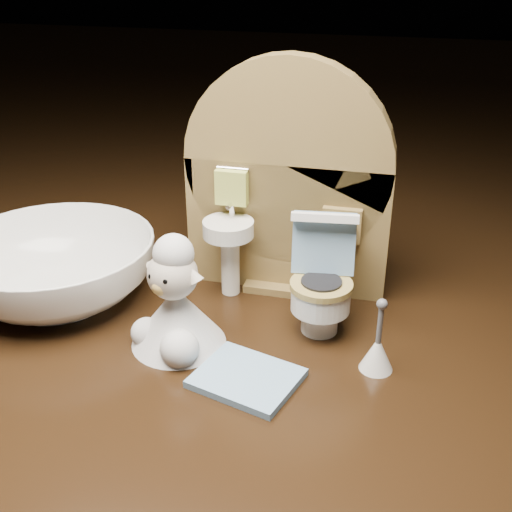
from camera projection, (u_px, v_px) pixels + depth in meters
The scene contains 6 objects.
backdrop_panel at pixel (286, 193), 0.40m from camera, with size 0.13×0.05×0.15m.
toy_toilet at pixel (322, 286), 0.38m from camera, with size 0.04×0.05×0.07m.
bath_mat at pixel (247, 378), 0.34m from camera, with size 0.05×0.04×0.00m, color #79A3C8.
toilet_brush at pixel (377, 351), 0.34m from camera, with size 0.02×0.02×0.04m.
plush_lamb at pixel (175, 308), 0.36m from camera, with size 0.05×0.06×0.07m.
ceramic_bowl at pixel (56, 269), 0.41m from camera, with size 0.13×0.13×0.04m, color white.
Camera 1 is at (0.07, -0.30, 0.21)m, focal length 45.00 mm.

